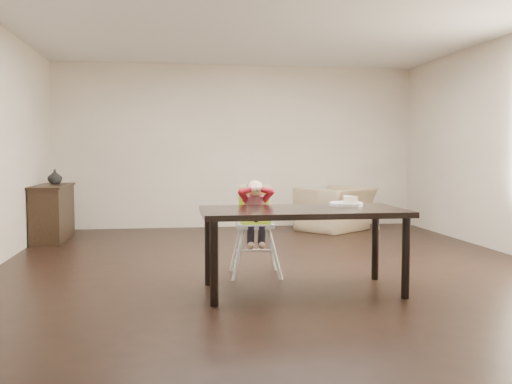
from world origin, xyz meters
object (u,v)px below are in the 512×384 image
dining_table (303,217)px  armchair (335,201)px  sideboard (53,212)px  high_chair (255,208)px

dining_table → armchair: size_ratio=1.69×
sideboard → dining_table: bearing=-50.7°
dining_table → high_chair: (-0.32, 0.75, 0.01)m
armchair → sideboard: 4.30m
dining_table → armchair: armchair is taller
high_chair → sideboard: 3.72m
dining_table → armchair: bearing=69.6°
high_chair → sideboard: bearing=135.9°
armchair → sideboard: size_ratio=0.85×
armchair → sideboard: armchair is taller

